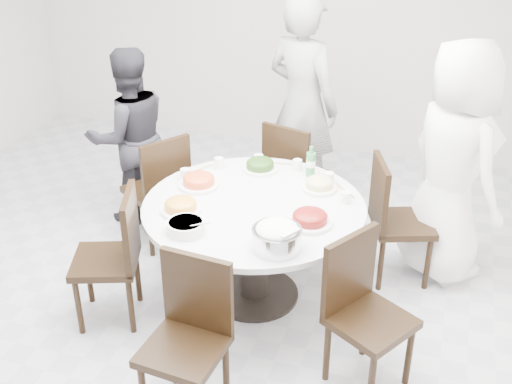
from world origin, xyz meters
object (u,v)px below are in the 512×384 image
(soup_bowl, at_px, (186,227))
(diner_right, at_px, (453,164))
(chair_se, at_px, (371,319))
(beverage_bottle, at_px, (311,161))
(dining_table, at_px, (254,251))
(rice_bowl, at_px, (277,239))
(diner_middle, at_px, (302,105))
(chair_ne, at_px, (402,221))
(chair_sw, at_px, (105,258))
(chair_nw, at_px, (156,188))
(diner_left, at_px, (130,137))
(chair_s, at_px, (183,347))
(chair_n, at_px, (297,173))

(soup_bowl, bearing_deg, diner_right, 37.74)
(chair_se, height_order, beverage_bottle, beverage_bottle)
(dining_table, xyz_separation_m, diner_right, (1.24, 0.74, 0.52))
(rice_bowl, bearing_deg, diner_middle, 99.21)
(chair_ne, distance_m, soup_bowl, 1.64)
(diner_right, bearing_deg, soup_bowl, 88.10)
(chair_sw, relative_size, diner_right, 0.53)
(chair_nw, xyz_separation_m, beverage_bottle, (1.23, 0.04, 0.39))
(chair_nw, height_order, diner_middle, diner_middle)
(dining_table, bearing_deg, chair_ne, 30.28)
(diner_right, xyz_separation_m, beverage_bottle, (-0.98, -0.21, -0.03))
(diner_left, bearing_deg, rice_bowl, 98.16)
(beverage_bottle, bearing_deg, chair_ne, 1.92)
(dining_table, relative_size, chair_s, 1.58)
(diner_right, bearing_deg, rice_bowl, 101.92)
(chair_se, height_order, soup_bowl, chair_se)
(dining_table, height_order, chair_s, chair_s)
(chair_nw, bearing_deg, beverage_bottle, 125.88)
(chair_ne, relative_size, chair_se, 1.00)
(chair_se, relative_size, beverage_bottle, 4.10)
(chair_nw, relative_size, diner_left, 0.63)
(chair_s, bearing_deg, chair_nw, 125.26)
(chair_ne, distance_m, diner_middle, 1.39)
(chair_n, distance_m, diner_right, 1.32)
(diner_middle, height_order, soup_bowl, diner_middle)
(chair_ne, relative_size, diner_left, 0.63)
(chair_n, xyz_separation_m, soup_bowl, (-0.33, -1.54, 0.31))
(chair_sw, xyz_separation_m, diner_left, (-0.46, 1.30, 0.28))
(diner_middle, bearing_deg, chair_n, 122.57)
(chair_s, height_order, soup_bowl, chair_s)
(chair_sw, relative_size, chair_s, 1.00)
(soup_bowl, bearing_deg, diner_middle, 81.59)
(rice_bowl, height_order, beverage_bottle, beverage_bottle)
(diner_middle, relative_size, diner_left, 1.26)
(diner_right, height_order, diner_left, diner_right)
(chair_s, xyz_separation_m, soup_bowl, (-0.26, 0.69, 0.31))
(diner_middle, bearing_deg, chair_sw, 90.57)
(chair_se, bearing_deg, rice_bowl, 108.44)
(chair_nw, relative_size, diner_middle, 0.50)
(dining_table, xyz_separation_m, chair_ne, (0.95, 0.56, 0.10))
(chair_n, distance_m, soup_bowl, 1.60)
(dining_table, distance_m, chair_s, 1.15)
(chair_sw, distance_m, soup_bowl, 0.65)
(dining_table, xyz_separation_m, chair_s, (-0.04, -1.15, 0.10))
(diner_right, relative_size, diner_left, 1.19)
(chair_sw, bearing_deg, soup_bowl, 76.57)
(chair_s, bearing_deg, diner_middle, 95.20)
(diner_right, bearing_deg, chair_s, 106.04)
(chair_n, height_order, beverage_bottle, beverage_bottle)
(chair_n, bearing_deg, chair_sw, 76.96)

